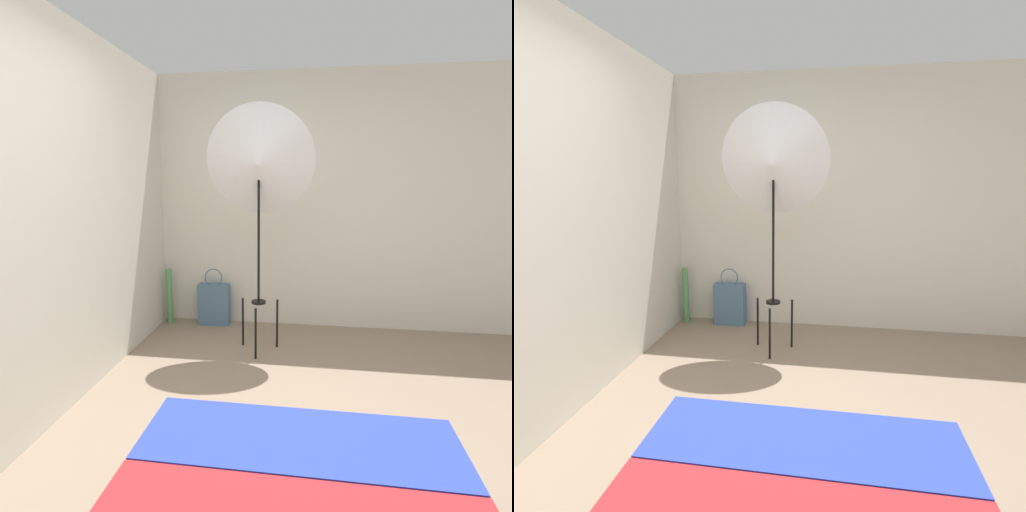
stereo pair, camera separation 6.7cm
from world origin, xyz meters
TOP-DOWN VIEW (x-y plane):
  - ground_plane at (0.00, 0.00)m, footprint 14.00×14.00m
  - wall_back at (0.00, 2.46)m, footprint 8.00×0.05m
  - wall_side_left at (-1.54, 1.00)m, footprint 0.05×8.00m
  - photo_umbrella at (-0.37, 1.72)m, footprint 0.95×0.40m
  - tote_bag at (-0.94, 2.32)m, footprint 0.33×0.13m
  - paper_roll at (-1.43, 2.29)m, footprint 0.06×0.06m

SIDE VIEW (x-z plane):
  - ground_plane at x=0.00m, z-range 0.00..0.00m
  - tote_bag at x=-0.94m, z-range -0.08..0.54m
  - paper_roll at x=-1.43m, z-range 0.00..0.60m
  - wall_back at x=0.00m, z-range 0.00..2.60m
  - wall_side_left at x=-1.54m, z-range 0.00..2.60m
  - photo_umbrella at x=-0.37m, z-range 0.59..2.77m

